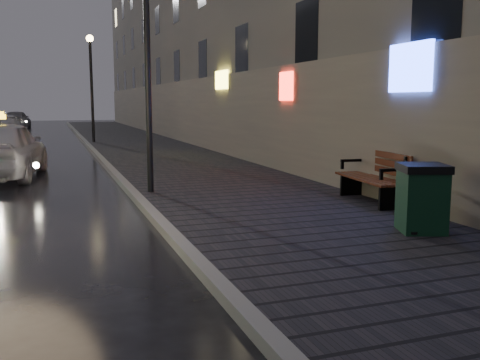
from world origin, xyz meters
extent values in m
plane|color=black|center=(0.00, 0.00, 0.00)|extent=(120.00, 120.00, 0.00)
cube|color=black|center=(3.90, 21.00, 0.07)|extent=(4.60, 58.00, 0.15)
cube|color=slate|center=(1.50, 21.00, 0.07)|extent=(0.20, 58.00, 0.15)
cube|color=#605B54|center=(7.10, 25.00, 6.50)|extent=(1.80, 50.00, 13.00)
cylinder|color=black|center=(1.85, 6.00, 2.65)|extent=(0.14, 0.14, 5.00)
cylinder|color=black|center=(1.85, 22.00, 2.65)|extent=(0.14, 0.14, 5.00)
sphere|color=#FFD88C|center=(1.85, 22.00, 5.25)|extent=(0.36, 0.36, 0.36)
cube|color=black|center=(5.77, 2.41, 0.37)|extent=(0.56, 0.12, 0.45)
cube|color=black|center=(6.02, 2.39, 0.77)|extent=(0.07, 0.07, 0.78)
cube|color=black|center=(5.72, 2.42, 0.91)|extent=(0.47, 0.10, 0.06)
cube|color=black|center=(5.93, 4.09, 0.37)|extent=(0.56, 0.12, 0.45)
cube|color=black|center=(6.17, 4.06, 0.77)|extent=(0.07, 0.07, 0.78)
cube|color=black|center=(5.87, 4.09, 0.91)|extent=(0.47, 0.10, 0.06)
cube|color=#451C0E|center=(5.85, 3.25, 0.63)|extent=(0.88, 2.07, 0.04)
cube|color=#451C0E|center=(6.12, 3.22, 0.96)|extent=(0.23, 2.01, 0.45)
cube|color=black|center=(5.17, 0.84, 0.62)|extent=(0.83, 0.83, 0.95)
cube|color=black|center=(5.17, 0.84, 1.16)|extent=(0.89, 0.89, 0.12)
imported|color=silver|center=(-1.56, 10.58, 0.84)|extent=(2.63, 5.15, 1.68)
imported|color=silver|center=(-2.45, 22.41, 0.78)|extent=(2.31, 5.43, 1.56)
imported|color=gray|center=(-2.72, 41.38, 0.74)|extent=(2.27, 4.52, 1.48)
camera|label=1|loc=(-0.25, -5.92, 2.17)|focal=40.00mm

